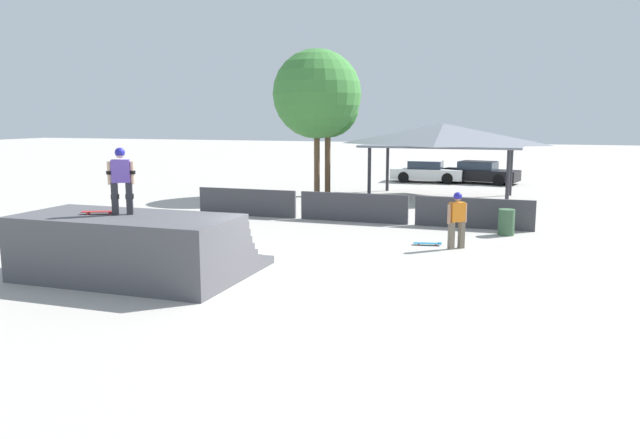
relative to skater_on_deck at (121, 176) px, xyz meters
The scene contains 13 objects.
ground_plane 4.61m from the skater_on_deck, 15.38° to the left, with size 160.00×160.00×0.00m, color #ADA8A0.
quarter_pipe_ramp 1.75m from the skater_on_deck, 41.94° to the left, with size 5.21×3.86×1.53m.
skater_on_deck is the anchor object (origin of this frame).
skateboard_on_deck 1.01m from the skater_on_deck, 167.62° to the right, with size 0.83×0.52×0.09m.
bystander_walking 9.37m from the skater_on_deck, 39.96° to the left, with size 0.56×0.51×1.66m.
skateboard_on_ground 9.09m from the skater_on_deck, 44.53° to the left, with size 0.85×0.34×0.09m.
barrier_fence 10.19m from the skater_on_deck, 72.82° to the left, with size 12.66×0.12×1.05m.
pavilion_shelter 18.26m from the skater_on_deck, 73.88° to the left, with size 7.21×4.49×3.50m.
tree_beside_pavilion 16.40m from the skater_on_deck, 92.64° to the left, with size 4.21×4.21×6.98m.
tree_far_back 16.74m from the skater_on_deck, 91.18° to the left, with size 3.00×3.00×5.81m.
trash_bin 12.19m from the skater_on_deck, 45.77° to the left, with size 0.52×0.52×0.85m, color #385B3D.
parked_car_white 24.79m from the skater_on_deck, 82.44° to the left, with size 4.15×1.75×1.27m.
parked_car_black 25.71m from the skater_on_deck, 75.97° to the left, with size 4.62×2.61×1.27m.
Camera 1 is at (5.28, -13.27, 3.81)m, focal length 35.00 mm.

